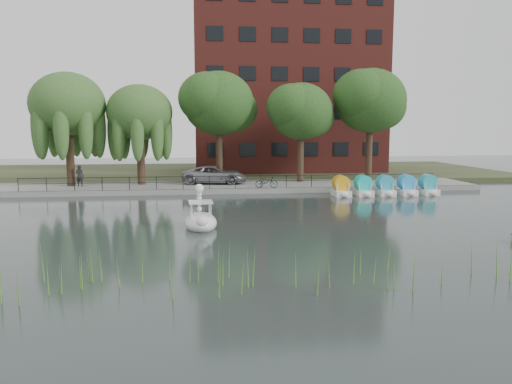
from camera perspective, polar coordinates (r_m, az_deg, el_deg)
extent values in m
plane|color=#333E3D|center=(25.60, -0.04, -4.06)|extent=(120.00, 120.00, 0.00)
cube|color=gray|center=(41.31, -2.67, 0.61)|extent=(40.00, 6.00, 0.40)
cube|color=gray|center=(38.39, -2.35, 0.09)|extent=(40.00, 0.25, 0.40)
cube|color=#47512D|center=(55.21, -3.74, 2.30)|extent=(60.00, 22.00, 0.36)
cylinder|color=black|center=(38.46, -2.38, 1.83)|extent=(32.00, 0.04, 0.04)
cylinder|color=black|center=(38.50, -2.38, 1.24)|extent=(32.00, 0.04, 0.04)
cylinder|color=black|center=(38.50, -2.38, 1.16)|extent=(0.05, 0.05, 1.00)
cube|color=#4C1E16|center=(55.97, 3.51, 11.78)|extent=(20.00, 10.00, 18.00)
cylinder|color=#473323|center=(42.68, -20.46, 3.47)|extent=(0.60, 0.60, 4.20)
ellipsoid|color=#4F7435|center=(42.64, -20.73, 9.39)|extent=(5.88, 5.88, 5.00)
cylinder|color=#473323|center=(42.25, -13.01, 3.44)|extent=(0.60, 0.60, 3.80)
ellipsoid|color=#4F7435|center=(42.17, -13.17, 8.86)|extent=(5.32, 5.32, 4.52)
cylinder|color=#473323|center=(43.02, -4.22, 4.15)|extent=(0.60, 0.60, 4.50)
ellipsoid|color=#385E24|center=(43.00, -4.28, 10.08)|extent=(6.00, 6.00, 5.10)
cylinder|color=#473323|center=(43.43, 5.10, 3.87)|extent=(0.60, 0.60, 4.05)
ellipsoid|color=#385E24|center=(43.37, 5.16, 9.16)|extent=(5.40, 5.40, 4.59)
cylinder|color=#473323|center=(46.14, 12.79, 4.35)|extent=(0.60, 0.60, 4.72)
ellipsoid|color=#385E24|center=(46.14, 12.96, 10.15)|extent=(6.30, 6.30, 5.36)
imported|color=gray|center=(41.78, -4.76, 2.13)|extent=(3.74, 6.52, 1.71)
imported|color=gray|center=(38.87, 1.21, 1.23)|extent=(0.72, 1.76, 1.00)
imported|color=black|center=(42.05, -19.50, 1.94)|extent=(0.79, 0.61, 1.98)
ellipsoid|color=white|center=(25.48, -6.33, -3.50)|extent=(1.75, 2.64, 0.57)
cube|color=white|center=(25.34, -6.32, -2.91)|extent=(1.10, 1.19, 0.28)
cube|color=white|center=(25.25, -6.35, -1.14)|extent=(1.25, 1.34, 0.06)
ellipsoid|color=white|center=(24.37, -6.17, -3.44)|extent=(0.62, 0.50, 0.53)
sphere|color=white|center=(26.07, -6.50, 0.43)|extent=(0.45, 0.45, 0.45)
cone|color=black|center=(26.37, -6.54, 0.45)|extent=(0.20, 0.26, 0.19)
cylinder|color=yellow|center=(26.24, -6.52, 0.43)|extent=(0.25, 0.11, 0.25)
cube|color=white|center=(37.64, 9.70, -0.12)|extent=(1.15, 1.70, 0.44)
cylinder|color=gold|center=(37.65, 9.69, 1.00)|extent=(0.90, 1.20, 0.90)
cube|color=white|center=(38.16, 12.15, -0.08)|extent=(1.15, 1.70, 0.44)
cylinder|color=#13C6B8|center=(38.16, 12.13, 1.02)|extent=(0.90, 1.20, 0.90)
cube|color=white|center=(38.74, 14.53, -0.04)|extent=(1.15, 1.70, 0.44)
cylinder|color=#2D9CB9|center=(38.75, 14.51, 1.05)|extent=(0.90, 1.20, 0.90)
cube|color=white|center=(39.39, 16.84, 0.00)|extent=(1.15, 1.70, 0.44)
cylinder|color=#319DEA|center=(39.40, 16.82, 1.07)|extent=(0.90, 1.20, 0.90)
cube|color=white|center=(40.10, 19.06, 0.03)|extent=(1.15, 1.70, 0.44)
cylinder|color=teal|center=(40.11, 19.04, 1.09)|extent=(0.90, 1.20, 0.90)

